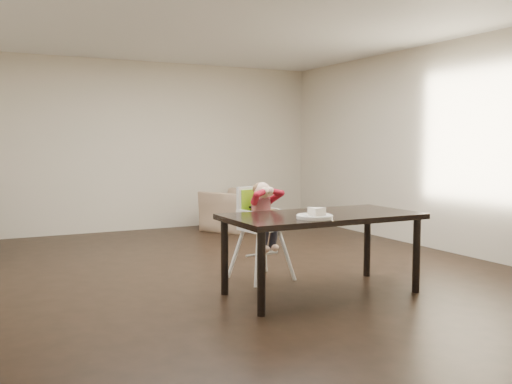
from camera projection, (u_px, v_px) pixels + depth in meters
ground at (232, 273)px, 6.14m from camera, size 7.00×7.00×0.00m
room_walls at (231, 100)px, 5.98m from camera, size 6.02×7.02×2.71m
dining_table at (322, 222)px, 5.28m from camera, size 1.80×0.90×0.75m
high_chair at (260, 211)px, 5.85m from camera, size 0.48×0.48×1.00m
plate at (315, 215)px, 4.95m from camera, size 0.35×0.35×0.09m
armchair at (237, 203)px, 9.21m from camera, size 1.16×1.05×0.85m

